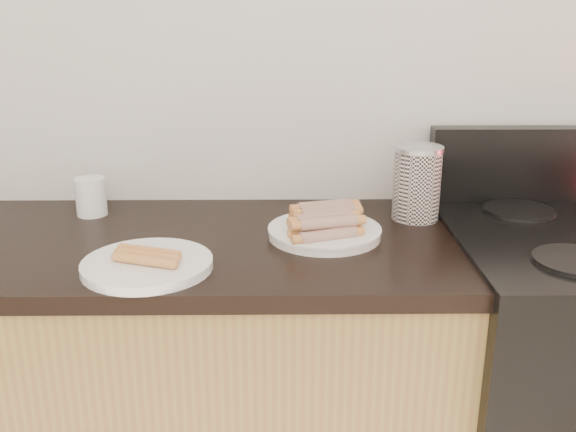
{
  "coord_description": "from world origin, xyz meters",
  "views": [
    {
      "loc": [
        -0.0,
        0.28,
        1.42
      ],
      "look_at": [
        0.01,
        1.62,
        0.98
      ],
      "focal_mm": 40.0,
      "sensor_mm": 36.0,
      "label": 1
    }
  ],
  "objects_px": {
    "main_plate": "(324,233)",
    "side_plate": "(147,265)",
    "mug": "(91,197)",
    "canister": "(417,183)"
  },
  "relations": [
    {
      "from": "main_plate",
      "to": "side_plate",
      "type": "distance_m",
      "value": 0.42
    },
    {
      "from": "main_plate",
      "to": "mug",
      "type": "height_order",
      "value": "mug"
    },
    {
      "from": "main_plate",
      "to": "mug",
      "type": "xyz_separation_m",
      "value": [
        -0.59,
        0.17,
        0.04
      ]
    },
    {
      "from": "main_plate",
      "to": "canister",
      "type": "xyz_separation_m",
      "value": [
        0.24,
        0.13,
        0.09
      ]
    },
    {
      "from": "side_plate",
      "to": "mug",
      "type": "bearing_deg",
      "value": 120.63
    },
    {
      "from": "canister",
      "to": "mug",
      "type": "distance_m",
      "value": 0.83
    },
    {
      "from": "side_plate",
      "to": "mug",
      "type": "xyz_separation_m",
      "value": [
        -0.21,
        0.36,
        0.04
      ]
    },
    {
      "from": "main_plate",
      "to": "canister",
      "type": "bearing_deg",
      "value": 28.97
    },
    {
      "from": "mug",
      "to": "main_plate",
      "type": "bearing_deg",
      "value": -16.28
    },
    {
      "from": "canister",
      "to": "mug",
      "type": "bearing_deg",
      "value": 177.22
    }
  ]
}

